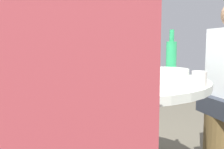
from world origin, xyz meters
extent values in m
cylinder|color=#99999E|center=(0.00, 0.00, 0.37)|extent=(0.12, 0.12, 0.67)
cylinder|color=silver|center=(0.00, 0.00, 0.72)|extent=(1.14, 1.14, 0.04)
cylinder|color=#B2B5BA|center=(0.09, 0.26, 0.79)|extent=(0.31, 0.31, 0.10)
ellipsoid|color=white|center=(0.09, 0.26, 0.79)|extent=(0.26, 0.26, 0.10)
cube|color=white|center=(0.03, 0.20, 0.84)|extent=(0.15, 0.14, 0.01)
cylinder|color=white|center=(0.03, -0.31, 0.77)|extent=(0.28, 0.28, 0.06)
cylinder|color=black|center=(0.03, -0.31, 0.77)|extent=(0.24, 0.24, 0.05)
cylinder|color=silver|center=(0.03, -0.31, 0.80)|extent=(0.31, 0.05, 0.01)
cylinder|color=silver|center=(-0.40, -0.03, 0.75)|extent=(0.20, 0.20, 0.02)
ellipsoid|color=#D1BA76|center=(-0.40, -0.03, 0.76)|extent=(0.14, 0.14, 0.02)
cylinder|color=white|center=(0.40, 0.12, 0.75)|extent=(0.24, 0.24, 0.02)
ellipsoid|color=#A96F2A|center=(0.40, 0.12, 0.77)|extent=(0.17, 0.17, 0.03)
cylinder|color=white|center=(-0.23, 0.20, 0.75)|extent=(0.21, 0.21, 0.02)
ellipsoid|color=#622749|center=(-0.23, 0.20, 0.77)|extent=(0.16, 0.16, 0.03)
cylinder|color=#269153|center=(0.29, -0.33, 0.85)|extent=(0.07, 0.07, 0.22)
cylinder|color=#269153|center=(0.29, -0.33, 0.99)|extent=(0.03, 0.03, 0.08)
cylinder|color=silver|center=(-0.14, -0.50, 0.78)|extent=(0.07, 0.07, 0.07)
cylinder|color=#31579B|center=(0.41, -0.13, 0.78)|extent=(0.08, 0.08, 0.07)
cube|color=#92343B|center=(-0.85, -0.24, 0.82)|extent=(0.29, 0.38, 0.46)
camera|label=1|loc=(-1.39, -0.50, 0.93)|focal=40.84mm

